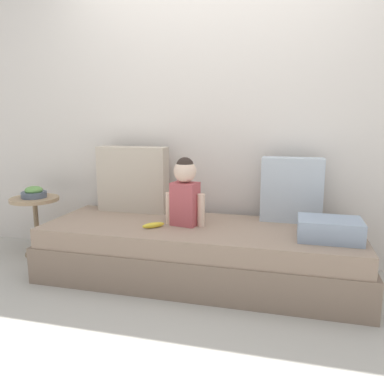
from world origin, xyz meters
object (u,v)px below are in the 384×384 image
(couch, at_px, (199,253))
(toddler, at_px, (185,190))
(fruit_bowl, at_px, (34,193))
(throw_pillow_left, at_px, (133,179))
(banana, at_px, (153,225))
(throw_pillow_right, at_px, (292,190))
(folded_blanket, at_px, (330,229))
(side_table, at_px, (35,211))

(couch, distance_m, toddler, 0.48)
(couch, xyz_separation_m, fruit_bowl, (-1.49, 0.14, 0.35))
(couch, distance_m, throw_pillow_left, 0.86)
(banana, bearing_deg, throw_pillow_right, 25.17)
(couch, xyz_separation_m, folded_blanket, (0.90, -0.10, 0.28))
(folded_blanket, bearing_deg, throw_pillow_left, 165.05)
(side_table, bearing_deg, throw_pillow_left, 11.63)
(throw_pillow_right, bearing_deg, fruit_bowl, -175.34)
(banana, bearing_deg, couch, 24.32)
(couch, bearing_deg, toddler, 177.71)
(couch, distance_m, folded_blanket, 0.94)
(banana, height_order, folded_blanket, folded_blanket)
(banana, relative_size, side_table, 0.33)
(throw_pillow_left, xyz_separation_m, folded_blanket, (1.54, -0.41, -0.20))
(banana, bearing_deg, fruit_bowl, 167.08)
(couch, height_order, throw_pillow_left, throw_pillow_left)
(throw_pillow_left, height_order, banana, throw_pillow_left)
(fruit_bowl, bearing_deg, toddler, -5.39)
(couch, bearing_deg, throw_pillow_left, 154.43)
(throw_pillow_left, height_order, toddler, throw_pillow_left)
(folded_blanket, distance_m, fruit_bowl, 2.40)
(toddler, xyz_separation_m, side_table, (-1.39, 0.13, -0.27))
(couch, relative_size, fruit_bowl, 11.15)
(throw_pillow_right, height_order, banana, throw_pillow_right)
(toddler, height_order, fruit_bowl, toddler)
(toddler, relative_size, folded_blanket, 1.26)
(couch, relative_size, toddler, 4.69)
(couch, distance_m, throw_pillow_right, 0.85)
(throw_pillow_left, distance_m, throw_pillow_right, 1.29)
(fruit_bowl, bearing_deg, side_table, 180.00)
(side_table, bearing_deg, couch, -5.18)
(banana, bearing_deg, toddler, 35.48)
(throw_pillow_right, distance_m, folded_blanket, 0.51)
(throw_pillow_left, height_order, side_table, throw_pillow_left)
(throw_pillow_left, relative_size, banana, 3.47)
(folded_blanket, bearing_deg, couch, 173.48)
(fruit_bowl, bearing_deg, folded_blanket, -5.68)
(throw_pillow_left, xyz_separation_m, fruit_bowl, (-0.85, -0.17, -0.13))
(fruit_bowl, bearing_deg, banana, -12.92)
(throw_pillow_left, height_order, throw_pillow_right, throw_pillow_left)
(couch, xyz_separation_m, side_table, (-1.49, 0.14, 0.20))
(toddler, bearing_deg, couch, -2.29)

